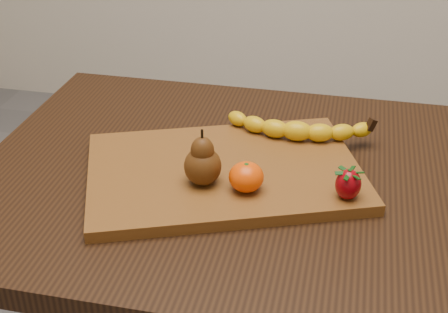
% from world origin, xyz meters
% --- Properties ---
extents(table, '(1.00, 0.70, 0.76)m').
position_xyz_m(table, '(0.00, 0.00, 0.66)').
color(table, black).
rests_on(table, ground).
extents(cutting_board, '(0.53, 0.44, 0.02)m').
position_xyz_m(cutting_board, '(-0.07, -0.02, 0.77)').
color(cutting_board, brown).
rests_on(cutting_board, table).
extents(banana, '(0.23, 0.06, 0.04)m').
position_xyz_m(banana, '(0.04, 0.10, 0.80)').
color(banana, yellow).
rests_on(banana, cutting_board).
extents(pear, '(0.06, 0.06, 0.09)m').
position_xyz_m(pear, '(-0.09, -0.07, 0.83)').
color(pear, '#4E2A0C').
rests_on(pear, cutting_board).
extents(mandarin, '(0.07, 0.07, 0.05)m').
position_xyz_m(mandarin, '(-0.02, -0.08, 0.80)').
color(mandarin, '#FA4A02').
rests_on(mandarin, cutting_board).
extents(strawberry, '(0.05, 0.05, 0.05)m').
position_xyz_m(strawberry, '(0.14, -0.07, 0.81)').
color(strawberry, '#8B030C').
rests_on(strawberry, cutting_board).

